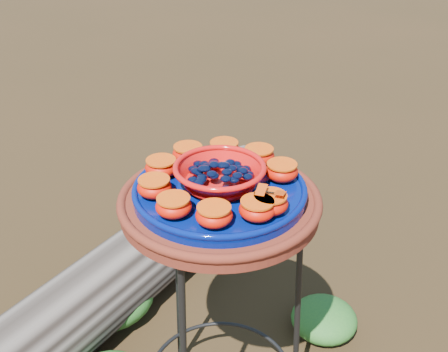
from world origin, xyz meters
TOP-DOWN VIEW (x-y plane):
  - plant_stand at (0.00, 0.00)m, footprint 0.44×0.44m
  - terracotta_saucer at (0.00, 0.00)m, footprint 0.46×0.46m
  - cobalt_plate at (0.00, 0.00)m, footprint 0.39×0.39m
  - red_bowl at (0.00, 0.00)m, footprint 0.20×0.20m
  - glass_gems at (0.00, 0.00)m, footprint 0.15×0.15m
  - orange_half_0 at (0.03, -0.15)m, footprint 0.08×0.08m
  - orange_half_1 at (0.14, -0.06)m, footprint 0.08×0.08m
  - orange_half_2 at (0.14, 0.04)m, footprint 0.08×0.08m
  - orange_half_3 at (0.10, 0.11)m, footprint 0.08×0.08m
  - orange_half_4 at (0.01, 0.15)m, footprint 0.08×0.08m
  - orange_half_5 at (-0.08, 0.13)m, footprint 0.08×0.08m
  - orange_half_6 at (-0.14, 0.06)m, footprint 0.08×0.08m
  - orange_half_7 at (-0.14, -0.04)m, footprint 0.08×0.08m
  - orange_half_8 at (-0.10, -0.11)m, footprint 0.08×0.08m
  - orange_half_9 at (-0.01, -0.15)m, footprint 0.08×0.08m
  - butterfly at (0.03, -0.15)m, footprint 0.09×0.08m
  - driftwood_log at (0.15, 0.63)m, footprint 1.47×0.86m
  - foliage_right at (0.47, 0.05)m, footprint 0.22×0.22m
  - foliage_back at (-0.08, 0.57)m, footprint 0.33×0.33m

SIDE VIEW (x-z plane):
  - foliage_right at x=0.47m, z-range 0.00..0.11m
  - foliage_back at x=-0.08m, z-range 0.00..0.17m
  - driftwood_log at x=0.15m, z-range 0.00..0.27m
  - plant_stand at x=0.00m, z-range 0.00..0.70m
  - terracotta_saucer at x=0.00m, z-range 0.70..0.74m
  - cobalt_plate at x=0.00m, z-range 0.74..0.76m
  - orange_half_0 at x=0.03m, z-range 0.76..0.81m
  - orange_half_1 at x=0.14m, z-range 0.76..0.81m
  - orange_half_2 at x=0.14m, z-range 0.76..0.81m
  - orange_half_3 at x=0.10m, z-range 0.76..0.81m
  - orange_half_4 at x=0.01m, z-range 0.76..0.81m
  - orange_half_5 at x=-0.08m, z-range 0.76..0.81m
  - orange_half_6 at x=-0.14m, z-range 0.76..0.81m
  - orange_half_7 at x=-0.14m, z-range 0.76..0.81m
  - orange_half_8 at x=-0.10m, z-range 0.76..0.81m
  - orange_half_9 at x=-0.01m, z-range 0.76..0.81m
  - red_bowl at x=0.00m, z-range 0.76..0.82m
  - butterfly at x=0.03m, z-range 0.81..0.82m
  - glass_gems at x=0.00m, z-range 0.82..0.84m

